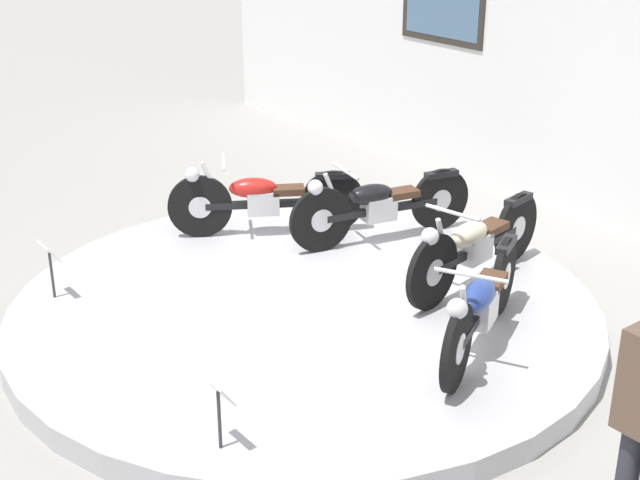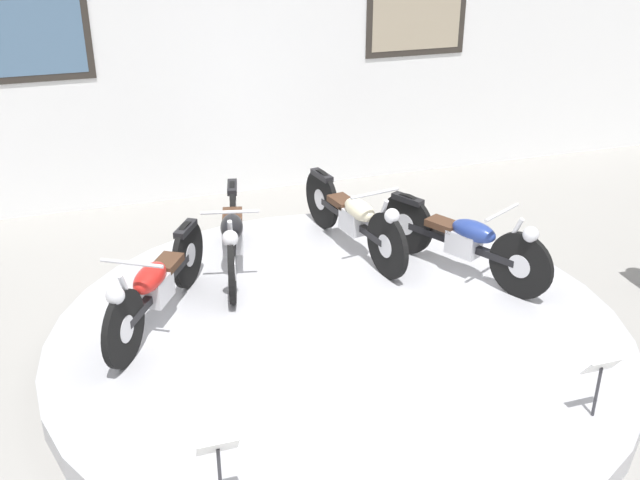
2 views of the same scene
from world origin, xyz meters
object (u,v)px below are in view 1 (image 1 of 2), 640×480
info_placard_front_left (50,259)px  info_placard_front_centre (218,399)px  motorcycle_cream (475,243)px  motorcycle_red (263,198)px  motorcycle_blue (481,303)px  motorcycle_black (379,204)px

info_placard_front_left → info_placard_front_centre: same height
info_placard_front_left → info_placard_front_centre: (2.77, 0.00, 0.00)m
motorcycle_cream → motorcycle_red: bearing=-159.1°
motorcycle_red → motorcycle_blue: motorcycle_blue is taller
motorcycle_black → motorcycle_cream: bearing=0.0°
motorcycle_black → motorcycle_blue: 2.29m
motorcycle_red → motorcycle_black: 1.18m
motorcycle_black → info_placard_front_left: size_ratio=3.84×
motorcycle_black → motorcycle_cream: 1.29m
motorcycle_black → motorcycle_blue: bearing=-20.9°
info_placard_front_centre → motorcycle_red: bearing=141.6°
motorcycle_red → motorcycle_cream: size_ratio=0.87×
motorcycle_blue → motorcycle_cream: bearing=136.0°
motorcycle_black → info_placard_front_centre: 3.70m
motorcycle_red → info_placard_front_centre: bearing=-38.4°
motorcycle_blue → info_placard_front_left: (-2.88, -2.28, -0.02)m
motorcycle_red → info_placard_front_centre: size_ratio=3.41×
motorcycle_black → motorcycle_blue: (2.14, -0.82, -0.00)m
motorcycle_cream → info_placard_front_centre: 3.18m
motorcycle_red → motorcycle_black: bearing=43.9°
motorcycle_black → motorcycle_cream: motorcycle_cream is taller
motorcycle_cream → motorcycle_blue: size_ratio=1.11×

